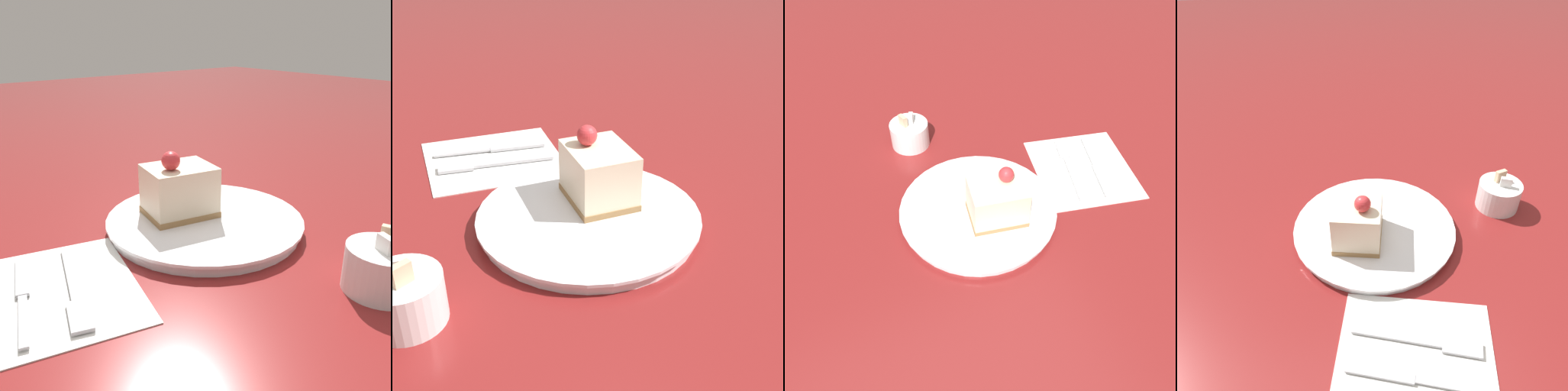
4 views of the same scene
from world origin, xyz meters
TOP-DOWN VIEW (x-y plane):
  - ground_plane at (0.00, 0.00)m, footprint 4.00×4.00m
  - plate at (-0.03, -0.03)m, footprint 0.28×0.28m
  - cake_slice at (-0.01, -0.06)m, footprint 0.11×0.09m
  - napkin at (0.21, -0.01)m, footprint 0.23×0.24m
  - fork at (0.19, 0.02)m, footprint 0.07×0.17m
  - knife at (0.23, -0.03)m, footprint 0.06×0.17m
  - sugar_bowl at (-0.07, 0.21)m, footprint 0.08×0.08m

SIDE VIEW (x-z plane):
  - ground_plane at x=0.00m, z-range 0.00..0.00m
  - napkin at x=0.21m, z-range 0.00..0.00m
  - fork at x=0.19m, z-range 0.00..0.01m
  - knife at x=0.23m, z-range 0.00..0.01m
  - plate at x=-0.03m, z-range 0.00..0.02m
  - sugar_bowl at x=-0.07m, z-range -0.01..0.06m
  - cake_slice at x=-0.01m, z-range 0.01..0.10m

